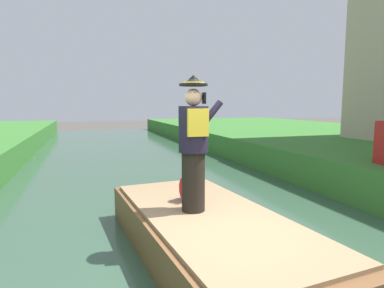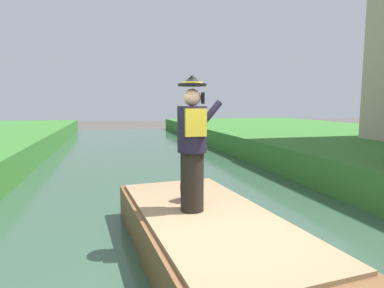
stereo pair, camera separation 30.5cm
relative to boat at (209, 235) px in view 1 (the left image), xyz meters
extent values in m
plane|color=#4C4742|center=(0.00, -0.61, -0.40)|extent=(80.00, 80.00, 0.00)
cube|color=#33513D|center=(0.00, -0.61, -0.35)|extent=(7.10, 48.00, 0.10)
cube|color=brown|center=(0.00, 0.00, -0.02)|extent=(2.17, 4.35, 0.56)
cube|color=#997A56|center=(0.00, 0.00, 0.28)|extent=(2.00, 4.00, 0.05)
cylinder|color=black|center=(-0.17, 0.16, 0.72)|extent=(0.32, 0.32, 0.82)
cylinder|color=black|center=(-0.17, 0.16, 1.44)|extent=(0.40, 0.40, 0.62)
cube|color=gold|center=(-0.17, -0.03, 1.54)|extent=(0.28, 0.06, 0.36)
sphere|color=#DBA884|center=(-0.17, 0.16, 1.86)|extent=(0.23, 0.23, 0.23)
cylinder|color=black|center=(-0.17, 0.16, 2.03)|extent=(0.38, 0.38, 0.03)
cone|color=black|center=(-0.17, 0.16, 2.10)|extent=(0.26, 0.26, 0.12)
cylinder|color=gold|center=(-0.17, 0.16, 2.05)|extent=(0.29, 0.29, 0.02)
cylinder|color=black|center=(0.05, 0.12, 1.62)|extent=(0.38, 0.09, 0.43)
cube|color=black|center=(-0.04, 0.10, 1.85)|extent=(0.03, 0.08, 0.15)
ellipsoid|color=blue|center=(-0.06, 0.64, 0.51)|extent=(0.26, 0.32, 0.40)
sphere|color=blue|center=(-0.06, 0.60, 0.78)|extent=(0.20, 0.20, 0.20)
cone|color=yellow|center=(-0.06, 0.50, 0.77)|extent=(0.09, 0.09, 0.09)
ellipsoid|color=red|center=(-0.20, 0.64, 0.51)|extent=(0.08, 0.20, 0.32)
ellipsoid|color=red|center=(0.08, 0.64, 0.51)|extent=(0.08, 0.20, 0.32)
camera|label=1|loc=(-1.57, -3.98, 1.77)|focal=30.50mm
camera|label=2|loc=(-1.28, -4.07, 1.77)|focal=30.50mm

